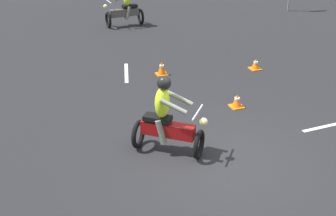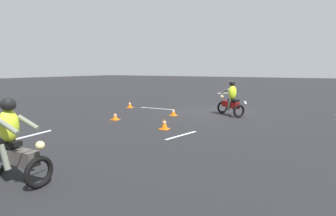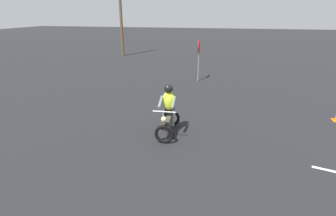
# 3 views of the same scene
# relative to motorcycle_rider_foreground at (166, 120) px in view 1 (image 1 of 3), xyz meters

# --- Properties ---
(ground_plane) EXTENTS (120.00, 120.00, 0.00)m
(ground_plane) POSITION_rel_motorcycle_rider_foreground_xyz_m (0.96, -0.76, -0.73)
(ground_plane) COLOR black
(motorcycle_rider_foreground) EXTENTS (1.47, 1.34, 1.66)m
(motorcycle_rider_foreground) POSITION_rel_motorcycle_rider_foreground_xyz_m (0.00, 0.00, 0.00)
(motorcycle_rider_foreground) COLOR black
(motorcycle_rider_foreground) RESTS_ON ground
(motorcycle_rider_background) EXTENTS (1.53, 0.72, 1.66)m
(motorcycle_rider_background) POSITION_rel_motorcycle_rider_foreground_xyz_m (1.64, 9.30, 0.00)
(motorcycle_rider_background) COLOR black
(motorcycle_rider_background) RESTS_ON ground
(traffic_cone_near_right) EXTENTS (0.32, 0.32, 0.32)m
(traffic_cone_near_right) POSITION_rel_motorcycle_rider_foreground_xyz_m (4.04, 3.53, -0.57)
(traffic_cone_near_right) COLOR orange
(traffic_cone_near_right) RESTS_ON ground
(traffic_cone_mid_center) EXTENTS (0.32, 0.32, 0.40)m
(traffic_cone_mid_center) POSITION_rel_motorcycle_rider_foreground_xyz_m (1.30, 4.05, -0.53)
(traffic_cone_mid_center) COLOR orange
(traffic_cone_mid_center) RESTS_ON ground
(traffic_cone_mid_left) EXTENTS (0.32, 0.32, 0.34)m
(traffic_cone_mid_left) POSITION_rel_motorcycle_rider_foreground_xyz_m (2.33, 1.40, -0.56)
(traffic_cone_mid_left) COLOR orange
(traffic_cone_mid_left) RESTS_ON ground
(lane_stripe_n) EXTENTS (0.47, 1.49, 0.01)m
(lane_stripe_n) POSITION_rel_motorcycle_rider_foreground_xyz_m (0.37, 4.53, -0.72)
(lane_stripe_n) COLOR silver
(lane_stripe_n) RESTS_ON ground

